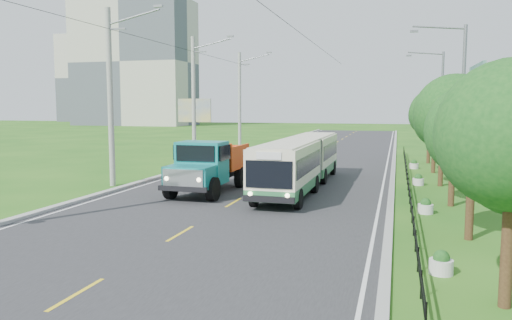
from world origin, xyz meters
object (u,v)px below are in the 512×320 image
at_px(pole_far, 240,101).
at_px(streetlight_mid, 460,100).
at_px(pole_near, 111,96).
at_px(billboard_right, 476,94).
at_px(planter_front, 441,264).
at_px(dump_truck, 209,163).
at_px(tree_second, 474,137).
at_px(planter_far, 414,165).
at_px(planter_mid, 418,180).
at_px(tree_third, 455,119).
at_px(streetlight_far, 440,102).
at_px(tree_fourth, 443,123).
at_px(tree_fifth, 436,117).
at_px(billboard_left, 195,114).
at_px(tree_back, 430,118).
at_px(bus, 301,159).
at_px(planter_near, 426,207).
at_px(pole_mid, 194,99).

xyz_separation_m(pole_far, streetlight_mid, (18.90, -19.00, -0.19)).
distance_m(pole_near, billboard_right, 23.32).
height_order(planter_front, dump_truck, dump_truck).
relative_size(tree_second, planter_far, 7.91).
relative_size(planter_mid, dump_truck, 0.10).
height_order(tree_third, streetlight_far, streetlight_far).
bearing_deg(dump_truck, tree_fourth, 25.71).
bearing_deg(streetlight_mid, streetlight_far, 90.00).
bearing_deg(streetlight_far, planter_front, -93.89).
distance_m(tree_fourth, tree_fifth, 6.01).
xyz_separation_m(tree_third, billboard_right, (2.44, 11.86, 1.36)).
bearing_deg(streetlight_mid, billboard_right, 74.56).
height_order(planter_far, billboard_left, billboard_left).
bearing_deg(planter_far, tree_back, 73.12).
relative_size(tree_second, streetlight_far, 0.58).
xyz_separation_m(tree_fourth, streetlight_far, (0.79, 13.86, 1.32)).
height_order(tree_third, bus, tree_third).
bearing_deg(tree_third, dump_truck, 178.66).
xyz_separation_m(tree_second, streetlight_far, (0.79, 25.86, 1.38)).
xyz_separation_m(tree_fifth, planter_far, (-1.26, 1.86, -3.57)).
distance_m(tree_fourth, billboard_left, 21.72).
bearing_deg(tree_fourth, planter_mid, -173.61).
xyz_separation_m(tree_back, planter_near, (-1.26, -20.14, -3.37)).
bearing_deg(tree_second, pole_far, 120.42).
distance_m(pole_far, tree_back, 19.43).
xyz_separation_m(planter_mid, billboard_left, (-18.10, 10.00, 3.58)).
bearing_deg(pole_mid, planter_near, -41.65).
distance_m(pole_far, streetlight_far, 19.56).
relative_size(pole_near, tree_third, 1.67).
xyz_separation_m(pole_far, tree_back, (18.12, -6.86, -1.44)).
bearing_deg(tree_fifth, bus, -130.08).
distance_m(bus, dump_truck, 5.17).
height_order(streetlight_mid, bus, streetlight_mid).
height_order(planter_far, dump_truck, dump_truck).
relative_size(tree_fourth, planter_far, 8.06).
bearing_deg(streetlight_far, tree_fifth, -95.71).
relative_size(pole_near, streetlight_mid, 1.10).
bearing_deg(pole_mid, tree_back, 15.84).
distance_m(pole_near, tree_back, 24.98).
height_order(planter_mid, bus, bus).
bearing_deg(tree_second, planter_front, -106.88).
bearing_deg(tree_third, bus, 158.78).
height_order(planter_far, bus, bus).
bearing_deg(tree_fifth, planter_mid, -101.56).
xyz_separation_m(planter_mid, bus, (-6.35, -2.90, 1.34)).
xyz_separation_m(pole_mid, planter_mid, (16.86, -7.00, -4.81)).
relative_size(tree_second, planter_near, 7.91).
relative_size(tree_fifth, streetlight_mid, 0.64).
relative_size(tree_third, bus, 0.43).
bearing_deg(tree_back, tree_third, -90.00).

